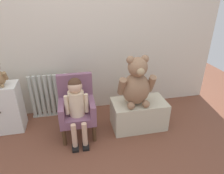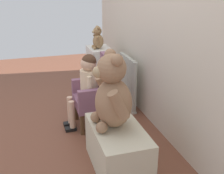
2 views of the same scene
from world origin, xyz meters
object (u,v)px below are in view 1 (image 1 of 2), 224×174
(low_bench, at_px, (139,114))
(large_teddy_bear, at_px, (137,84))
(child_armchair, at_px, (77,107))
(small_dresser, at_px, (4,108))
(radiator, at_px, (50,96))
(child_figure, at_px, (76,101))

(low_bench, height_order, large_teddy_bear, large_teddy_bear)
(child_armchair, bearing_deg, small_dresser, 164.30)
(radiator, distance_m, child_figure, 0.67)
(radiator, relative_size, large_teddy_bear, 1.02)
(radiator, xyz_separation_m, small_dresser, (-0.51, -0.20, 0.01))
(low_bench, bearing_deg, child_armchair, 177.41)
(child_figure, bearing_deg, small_dresser, 157.57)
(child_armchair, bearing_deg, large_teddy_bear, -4.85)
(radiator, relative_size, child_armchair, 0.83)
(small_dresser, relative_size, child_armchair, 0.84)
(radiator, height_order, child_figure, child_figure)
(child_figure, bearing_deg, radiator, 121.70)
(small_dresser, height_order, large_teddy_bear, large_teddy_bear)
(large_teddy_bear, bearing_deg, child_figure, -175.51)
(low_bench, bearing_deg, child_figure, -173.99)
(radiator, distance_m, child_armchair, 0.55)
(child_armchair, relative_size, large_teddy_bear, 1.23)
(radiator, xyz_separation_m, child_armchair, (0.34, -0.44, 0.06))
(radiator, bearing_deg, large_teddy_bear, -25.88)
(low_bench, bearing_deg, small_dresser, 170.29)
(child_armchair, height_order, large_teddy_bear, large_teddy_bear)
(child_armchair, xyz_separation_m, child_figure, (-0.00, -0.11, 0.14))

